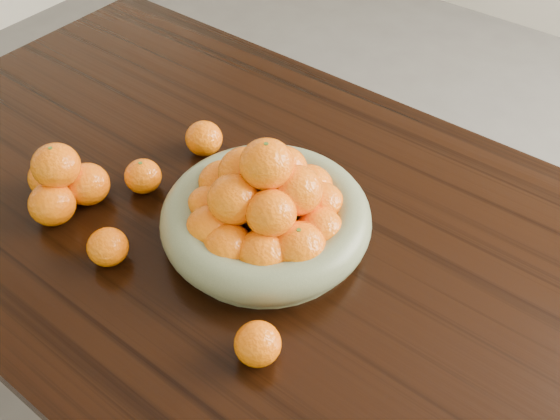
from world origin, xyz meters
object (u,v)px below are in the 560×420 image
Objects in this scene: orange_pyramid at (62,183)px; fruit_bowl at (265,212)px; loose_orange_0 at (143,176)px; dining_table at (302,275)px.

fruit_bowl is at bearing 25.60° from orange_pyramid.
loose_orange_0 is at bearing 54.10° from orange_pyramid.
dining_table is 0.37m from loose_orange_0.
fruit_bowl reaches higher than orange_pyramid.
dining_table is at bearing 18.87° from fruit_bowl.
orange_pyramid reaches higher than dining_table.
dining_table is 27.51× the size of loose_orange_0.
orange_pyramid is at bearing -155.43° from dining_table.
orange_pyramid is (-0.42, -0.19, 0.14)m from dining_table.
fruit_bowl is 0.40m from orange_pyramid.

